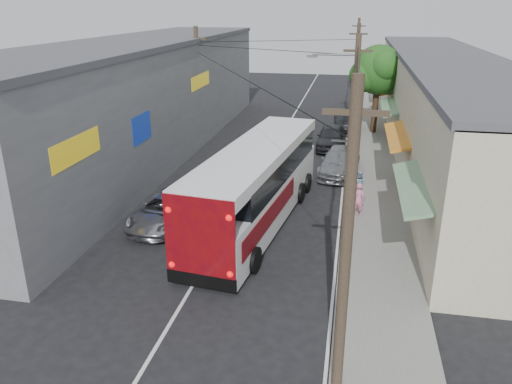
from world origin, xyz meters
The scene contains 13 objects.
ground centered at (0.00, 0.00, 0.00)m, with size 120.00×120.00×0.00m, color black.
sidewalk centered at (6.50, 20.00, 0.06)m, with size 3.00×80.00×0.12m, color slate.
building_right centered at (10.99, 22.00, 3.15)m, with size 7.09×40.00×6.25m.
building_left centered at (-8.50, 18.00, 3.65)m, with size 7.20×36.00×7.25m.
utility_poles centered at (3.13, 20.33, 4.13)m, with size 11.80×45.28×8.00m.
street_tree centered at (6.87, 26.02, 4.67)m, with size 4.40×4.00×6.60m.
coach_bus centered at (1.21, 7.93, 1.85)m, with size 4.07×12.62×3.57m.
jeepney centered at (-2.76, 6.92, 0.67)m, with size 2.23×4.84×1.35m, color #B1B0B7.
parked_suv centered at (4.60, 15.66, 0.73)m, with size 2.04×5.03×1.46m, color gray.
parked_car_mid centered at (3.83, 21.17, 0.78)m, with size 1.85×4.60×1.57m, color #26272B.
parked_car_far centered at (4.60, 27.00, 0.71)m, with size 1.49×4.28×1.41m, color black.
pedestrian_near centered at (5.68, 9.34, 0.91)m, with size 0.57×0.38×1.57m, color pink.
pedestrian_far centered at (5.69, 11.62, 0.84)m, with size 0.70×0.54×1.44m, color #90AED1.
Camera 1 is at (5.13, -12.53, 9.32)m, focal length 35.00 mm.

